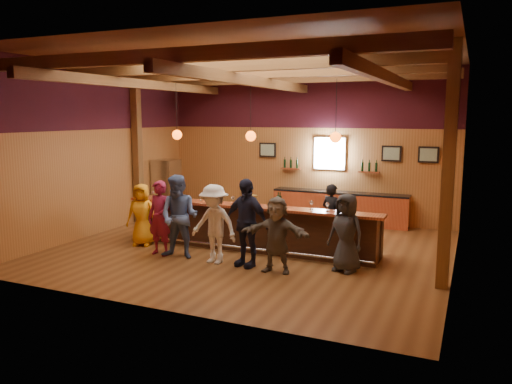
# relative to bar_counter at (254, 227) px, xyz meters

# --- Properties ---
(room) EXTENTS (9.04, 9.00, 4.52)m
(room) POSITION_rel_bar_counter_xyz_m (-0.02, -0.09, 2.69)
(room) COLOR brown
(room) RESTS_ON ground
(bar_counter) EXTENTS (6.30, 1.07, 1.11)m
(bar_counter) POSITION_rel_bar_counter_xyz_m (0.00, 0.00, 0.00)
(bar_counter) COLOR black
(bar_counter) RESTS_ON ground
(back_bar_cabinet) EXTENTS (4.00, 0.52, 0.95)m
(back_bar_cabinet) POSITION_rel_bar_counter_xyz_m (1.18, 3.57, -0.05)
(back_bar_cabinet) COLOR maroon
(back_bar_cabinet) RESTS_ON ground
(window) EXTENTS (0.95, 0.09, 0.95)m
(window) POSITION_rel_bar_counter_xyz_m (0.78, 3.80, 1.53)
(window) COLOR silver
(window) RESTS_ON room
(framed_pictures) EXTENTS (5.35, 0.05, 0.45)m
(framed_pictures) POSITION_rel_bar_counter_xyz_m (1.65, 3.79, 1.58)
(framed_pictures) COLOR black
(framed_pictures) RESTS_ON room
(wine_shelves) EXTENTS (3.00, 0.18, 0.30)m
(wine_shelves) POSITION_rel_bar_counter_xyz_m (0.78, 3.73, 1.10)
(wine_shelves) COLOR maroon
(wine_shelves) RESTS_ON room
(pendant_lights) EXTENTS (4.24, 0.24, 1.37)m
(pendant_lights) POSITION_rel_bar_counter_xyz_m (-0.02, -0.15, 2.19)
(pendant_lights) COLOR black
(pendant_lights) RESTS_ON room
(stainless_fridge) EXTENTS (0.70, 0.70, 1.80)m
(stainless_fridge) POSITION_rel_bar_counter_xyz_m (-4.12, 2.45, 0.38)
(stainless_fridge) COLOR silver
(stainless_fridge) RESTS_ON ground
(customer_orange) EXTENTS (0.85, 0.66, 1.53)m
(customer_orange) POSITION_rel_bar_counter_xyz_m (-2.65, -0.84, 0.24)
(customer_orange) COLOR orange
(customer_orange) RESTS_ON ground
(customer_redvest) EXTENTS (0.66, 0.46, 1.71)m
(customer_redvest) POSITION_rel_bar_counter_xyz_m (-1.75, -1.37, 0.34)
(customer_redvest) COLOR maroon
(customer_redvest) RESTS_ON ground
(customer_denim) EXTENTS (0.99, 0.81, 1.88)m
(customer_denim) POSITION_rel_bar_counter_xyz_m (-1.20, -1.41, 0.42)
(customer_denim) COLOR #496093
(customer_denim) RESTS_ON ground
(customer_white) EXTENTS (1.18, 0.76, 1.72)m
(customer_white) POSITION_rel_bar_counter_xyz_m (-0.29, -1.47, 0.34)
(customer_white) COLOR silver
(customer_white) RESTS_ON ground
(customer_navy) EXTENTS (1.18, 0.69, 1.88)m
(customer_navy) POSITION_rel_bar_counter_xyz_m (0.42, -1.37, 0.42)
(customer_navy) COLOR #191C32
(customer_navy) RESTS_ON ground
(customer_brown) EXTENTS (1.47, 0.53, 1.56)m
(customer_brown) POSITION_rel_bar_counter_xyz_m (1.17, -1.51, 0.26)
(customer_brown) COLOR #61584D
(customer_brown) RESTS_ON ground
(customer_dark) EXTENTS (0.92, 0.75, 1.62)m
(customer_dark) POSITION_rel_bar_counter_xyz_m (2.45, -0.89, 0.29)
(customer_dark) COLOR #2A2A2D
(customer_dark) RESTS_ON ground
(bartender) EXTENTS (0.66, 0.56, 1.54)m
(bartender) POSITION_rel_bar_counter_xyz_m (1.64, 0.96, 0.25)
(bartender) COLOR black
(bartender) RESTS_ON ground
(ice_bucket) EXTENTS (0.21, 0.21, 0.23)m
(ice_bucket) POSITION_rel_bar_counter_xyz_m (0.08, -0.26, 0.70)
(ice_bucket) COLOR brown
(ice_bucket) RESTS_ON bar_counter
(bottle_a) EXTENTS (0.07, 0.07, 0.34)m
(bottle_a) POSITION_rel_bar_counter_xyz_m (0.69, -0.20, 0.72)
(bottle_a) COLOR black
(bottle_a) RESTS_ON bar_counter
(bottle_b) EXTENTS (0.07, 0.07, 0.34)m
(bottle_b) POSITION_rel_bar_counter_xyz_m (0.76, -0.25, 0.72)
(bottle_b) COLOR black
(bottle_b) RESTS_ON bar_counter
(glass_a) EXTENTS (0.08, 0.08, 0.18)m
(glass_a) POSITION_rel_bar_counter_xyz_m (-2.60, -0.40, 0.72)
(glass_a) COLOR silver
(glass_a) RESTS_ON bar_counter
(glass_b) EXTENTS (0.08, 0.08, 0.19)m
(glass_b) POSITION_rel_bar_counter_xyz_m (-2.06, -0.31, 0.72)
(glass_b) COLOR silver
(glass_b) RESTS_ON bar_counter
(glass_c) EXTENTS (0.07, 0.07, 0.16)m
(glass_c) POSITION_rel_bar_counter_xyz_m (-1.31, -0.25, 0.71)
(glass_c) COLOR silver
(glass_c) RESTS_ON bar_counter
(glass_d) EXTENTS (0.08, 0.08, 0.18)m
(glass_d) POSITION_rel_bar_counter_xyz_m (-0.99, -0.33, 0.72)
(glass_d) COLOR silver
(glass_d) RESTS_ON bar_counter
(glass_e) EXTENTS (0.08, 0.08, 0.18)m
(glass_e) POSITION_rel_bar_counter_xyz_m (-0.42, -0.28, 0.72)
(glass_e) COLOR silver
(glass_e) RESTS_ON bar_counter
(glass_f) EXTENTS (0.09, 0.09, 0.20)m
(glass_f) POSITION_rel_bar_counter_xyz_m (0.84, -0.41, 0.73)
(glass_f) COLOR silver
(glass_f) RESTS_ON bar_counter
(glass_g) EXTENTS (0.09, 0.09, 0.20)m
(glass_g) POSITION_rel_bar_counter_xyz_m (1.51, -0.27, 0.73)
(glass_g) COLOR silver
(glass_g) RESTS_ON bar_counter
(glass_h) EXTENTS (0.09, 0.09, 0.20)m
(glass_h) POSITION_rel_bar_counter_xyz_m (1.88, -0.32, 0.73)
(glass_h) COLOR silver
(glass_h) RESTS_ON bar_counter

